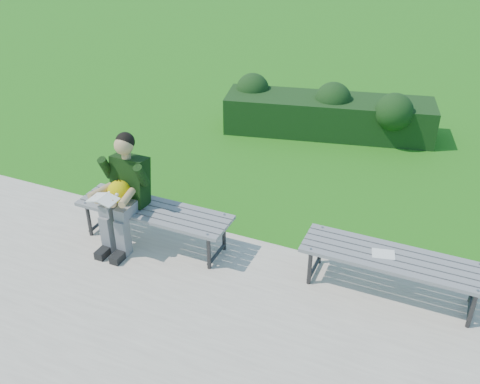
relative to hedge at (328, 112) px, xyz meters
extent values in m
plane|color=#337816|center=(0.03, -3.33, -0.37)|extent=(80.00, 80.00, 0.00)
cube|color=beige|center=(0.03, -5.08, -0.36)|extent=(30.00, 3.50, 0.02)
cube|color=#173F0E|center=(0.01, 0.01, -0.07)|extent=(3.45, 1.56, 0.60)
sphere|color=#173F0E|center=(-1.33, -0.03, 0.20)|extent=(0.67, 0.67, 0.56)
sphere|color=#173F0E|center=(0.06, 0.03, 0.20)|extent=(0.71, 0.71, 0.59)
sphere|color=#173F0E|center=(1.05, -0.08, 0.20)|extent=(0.70, 0.70, 0.59)
cube|color=gray|center=(-0.95, -4.04, 0.08)|extent=(1.80, 0.08, 0.04)
cube|color=gray|center=(-0.95, -3.94, 0.08)|extent=(1.80, 0.08, 0.04)
cube|color=gray|center=(-0.95, -3.84, 0.08)|extent=(1.80, 0.08, 0.04)
cube|color=gray|center=(-0.95, -3.73, 0.08)|extent=(1.80, 0.08, 0.04)
cube|color=gray|center=(-0.95, -3.63, 0.08)|extent=(1.80, 0.08, 0.04)
cylinder|color=#2D2D30|center=(-1.73, -4.03, -0.14)|extent=(0.04, 0.04, 0.41)
cylinder|color=#2D2D30|center=(-1.73, -3.65, -0.14)|extent=(0.04, 0.04, 0.41)
cylinder|color=#2D2D30|center=(-1.73, -3.84, 0.04)|extent=(0.04, 0.42, 0.04)
cylinder|color=#2D2D30|center=(-1.73, -3.84, -0.29)|extent=(0.04, 0.42, 0.04)
cylinder|color=gray|center=(-1.73, -4.04, 0.10)|extent=(0.02, 0.02, 0.01)
cylinder|color=gray|center=(-1.73, -3.63, 0.10)|extent=(0.02, 0.02, 0.01)
cylinder|color=#2D2D30|center=(-0.17, -4.03, -0.14)|extent=(0.04, 0.04, 0.41)
cylinder|color=#2D2D30|center=(-0.17, -3.65, -0.14)|extent=(0.04, 0.04, 0.41)
cylinder|color=#2D2D30|center=(-0.17, -3.84, 0.04)|extent=(0.04, 0.42, 0.04)
cylinder|color=#2D2D30|center=(-0.17, -3.84, -0.29)|extent=(0.04, 0.42, 0.04)
cylinder|color=gray|center=(-0.17, -4.04, 0.10)|extent=(0.02, 0.02, 0.01)
cylinder|color=gray|center=(-0.17, -3.63, 0.10)|extent=(0.02, 0.02, 0.01)
cube|color=gray|center=(1.67, -3.85, 0.08)|extent=(1.80, 0.08, 0.04)
cube|color=gray|center=(1.67, -3.75, 0.08)|extent=(1.80, 0.08, 0.04)
cube|color=gray|center=(1.67, -3.65, 0.08)|extent=(1.80, 0.08, 0.04)
cube|color=gray|center=(1.67, -3.54, 0.08)|extent=(1.80, 0.08, 0.04)
cube|color=gray|center=(1.67, -3.44, 0.08)|extent=(1.80, 0.09, 0.04)
cylinder|color=#2D2D30|center=(0.89, -3.84, -0.14)|extent=(0.04, 0.04, 0.41)
cylinder|color=#2D2D30|center=(0.89, -3.46, -0.14)|extent=(0.04, 0.04, 0.41)
cylinder|color=#2D2D30|center=(0.89, -3.65, 0.04)|extent=(0.04, 0.42, 0.04)
cylinder|color=#2D2D30|center=(0.89, -3.65, -0.29)|extent=(0.04, 0.42, 0.04)
cylinder|color=gray|center=(0.89, -3.85, 0.10)|extent=(0.02, 0.02, 0.01)
cylinder|color=gray|center=(0.89, -3.44, 0.10)|extent=(0.02, 0.02, 0.01)
cylinder|color=#2D2D30|center=(2.45, -3.84, -0.14)|extent=(0.04, 0.04, 0.41)
cylinder|color=#2D2D30|center=(2.45, -3.46, -0.14)|extent=(0.04, 0.04, 0.41)
cylinder|color=#2D2D30|center=(2.45, -3.65, 0.04)|extent=(0.04, 0.42, 0.04)
cylinder|color=#2D2D30|center=(2.45, -3.65, -0.29)|extent=(0.04, 0.42, 0.04)
cylinder|color=gray|center=(2.45, -3.85, 0.10)|extent=(0.02, 0.02, 0.01)
cylinder|color=gray|center=(2.45, -3.44, 0.10)|extent=(0.02, 0.02, 0.01)
cube|color=gray|center=(-1.35, -4.00, 0.17)|extent=(0.14, 0.42, 0.13)
cube|color=gray|center=(-1.15, -4.00, 0.17)|extent=(0.14, 0.42, 0.13)
cube|color=gray|center=(-1.35, -4.18, -0.12)|extent=(0.12, 0.13, 0.45)
cube|color=gray|center=(-1.15, -4.18, -0.12)|extent=(0.12, 0.13, 0.45)
cube|color=black|center=(-1.35, -4.28, -0.30)|extent=(0.11, 0.26, 0.09)
cube|color=black|center=(-1.15, -4.28, -0.30)|extent=(0.11, 0.26, 0.09)
cube|color=black|center=(-1.25, -3.80, 0.38)|extent=(0.40, 0.30, 0.59)
cylinder|color=tan|center=(-1.25, -3.82, 0.70)|extent=(0.10, 0.10, 0.08)
sphere|color=tan|center=(-1.25, -3.84, 0.83)|extent=(0.21, 0.21, 0.21)
sphere|color=black|center=(-1.25, -3.81, 0.86)|extent=(0.21, 0.21, 0.21)
cylinder|color=black|center=(-1.48, -3.90, 0.54)|extent=(0.10, 0.21, 0.30)
cylinder|color=black|center=(-1.02, -3.90, 0.54)|extent=(0.10, 0.21, 0.30)
cylinder|color=tan|center=(-1.42, -4.12, 0.37)|extent=(0.14, 0.31, 0.08)
cylinder|color=tan|center=(-1.08, -4.12, 0.37)|extent=(0.14, 0.31, 0.08)
sphere|color=tan|center=(-1.35, -4.28, 0.37)|extent=(0.09, 0.09, 0.09)
sphere|color=tan|center=(-1.15, -4.28, 0.37)|extent=(0.09, 0.09, 0.09)
sphere|color=yellow|center=(-1.25, -4.02, 0.35)|extent=(0.26, 0.26, 0.26)
cone|color=#FF6300|center=(-1.25, -4.13, 0.34)|extent=(0.07, 0.07, 0.07)
cone|color=black|center=(-1.27, -4.01, 0.48)|extent=(0.03, 0.05, 0.08)
cone|color=black|center=(-1.24, -4.00, 0.48)|extent=(0.03, 0.04, 0.07)
sphere|color=white|center=(-1.30, -4.11, 0.38)|extent=(0.05, 0.05, 0.05)
sphere|color=white|center=(-1.21, -4.11, 0.38)|extent=(0.05, 0.05, 0.05)
cube|color=white|center=(-1.33, -4.30, 0.42)|extent=(0.15, 0.20, 0.05)
cube|color=white|center=(-1.18, -4.30, 0.42)|extent=(0.15, 0.20, 0.05)
cube|color=white|center=(1.57, -3.65, 0.10)|extent=(0.25, 0.20, 0.01)
camera|label=1|loc=(1.97, -8.08, 3.29)|focal=40.00mm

